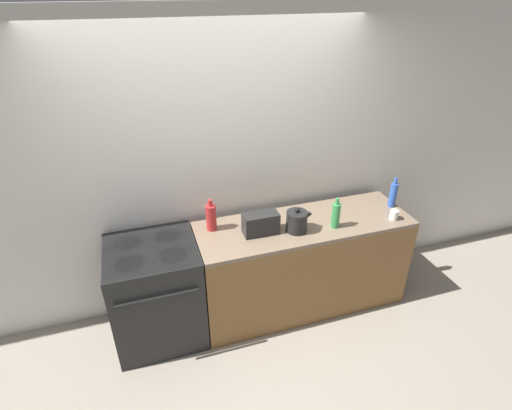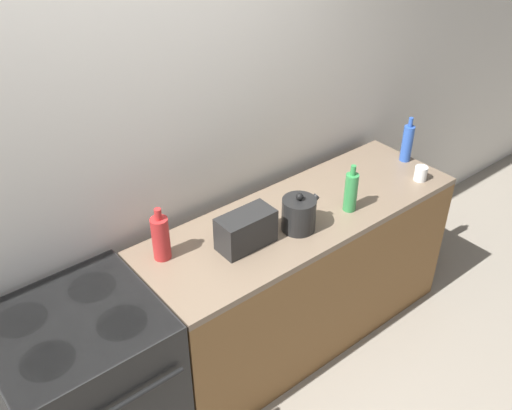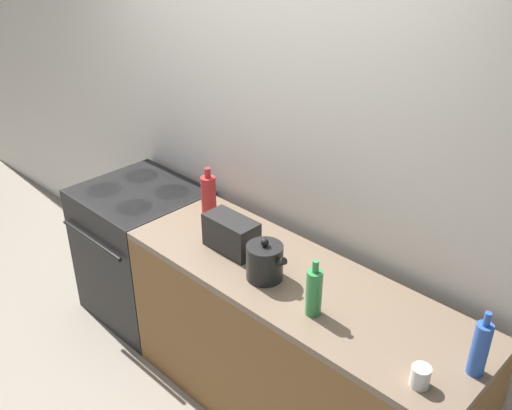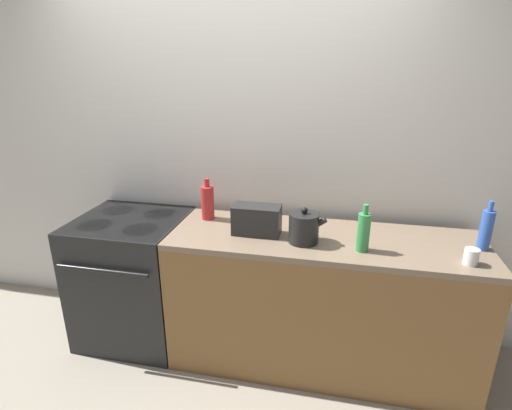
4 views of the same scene
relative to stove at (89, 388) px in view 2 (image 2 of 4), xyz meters
name	(u,v)px [view 2 (image 2 of 4)]	position (x,y,z in m)	size (l,w,h in m)	color
wall_back	(148,155)	(0.64, 0.39, 0.84)	(8.00, 0.05, 2.60)	silver
stove	(89,388)	(0.00, 0.00, 0.00)	(0.72, 0.71, 0.90)	black
counter_block	(299,275)	(1.31, -0.02, -0.01)	(1.88, 0.63, 0.90)	brown
kettle	(299,214)	(1.19, -0.11, 0.53)	(0.22, 0.18, 0.22)	black
toaster	(246,230)	(0.90, -0.05, 0.53)	(0.29, 0.14, 0.18)	black
bottle_green	(351,192)	(1.52, -0.16, 0.55)	(0.07, 0.07, 0.27)	#338C47
bottle_blue	(407,143)	(2.19, 0.00, 0.56)	(0.07, 0.07, 0.29)	#2D56B7
bottle_red	(161,238)	(0.52, 0.12, 0.55)	(0.09, 0.09, 0.28)	#B72828
cup_white	(421,173)	(2.07, -0.21, 0.48)	(0.07, 0.07, 0.09)	white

